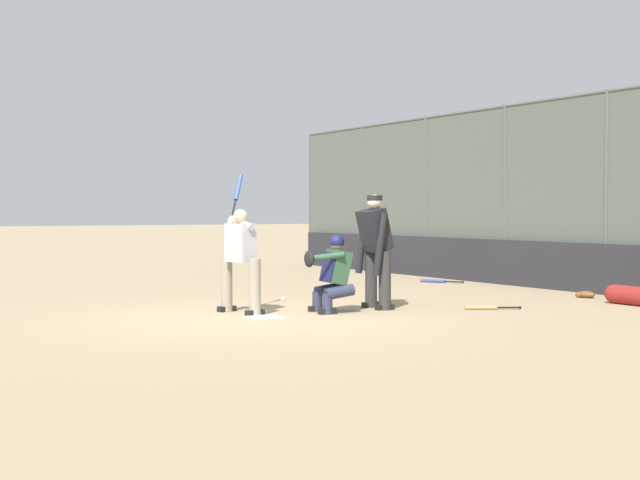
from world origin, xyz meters
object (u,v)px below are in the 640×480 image
(umpire_home, at_px, (375,247))
(batter_at_plate, at_px, (240,257))
(spare_bat_first_base_side, at_px, (436,281))
(catcher_behind_plate, at_px, (332,272))
(baseball_loose, at_px, (283,299))
(equipment_bag_dugout_side, at_px, (637,296))
(spare_bat_by_padding, at_px, (485,308))
(fielding_glove_on_dirt, at_px, (586,294))

(umpire_home, bearing_deg, batter_at_plate, 80.21)
(batter_at_plate, xyz_separation_m, spare_bat_first_base_side, (2.90, -5.86, -0.78))
(catcher_behind_plate, distance_m, baseball_loose, 1.86)
(spare_bat_first_base_side, relative_size, equipment_bag_dugout_side, 0.67)
(spare_bat_by_padding, bearing_deg, baseball_loose, -24.30)
(spare_bat_by_padding, distance_m, spare_bat_first_base_side, 5.04)
(catcher_behind_plate, distance_m, equipment_bag_dugout_side, 4.86)
(batter_at_plate, relative_size, spare_bat_by_padding, 2.67)
(catcher_behind_plate, xyz_separation_m, umpire_home, (0.08, -0.81, 0.34))
(spare_bat_by_padding, bearing_deg, catcher_behind_plate, 6.52)
(fielding_glove_on_dirt, bearing_deg, batter_at_plate, 81.20)
(spare_bat_by_padding, distance_m, baseball_loose, 3.31)
(spare_bat_first_base_side, distance_m, equipment_bag_dugout_side, 5.13)
(batter_at_plate, relative_size, equipment_bag_dugout_side, 1.71)
(fielding_glove_on_dirt, height_order, equipment_bag_dugout_side, equipment_bag_dugout_side)
(catcher_behind_plate, bearing_deg, batter_at_plate, 73.40)
(batter_at_plate, bearing_deg, catcher_behind_plate, -126.27)
(catcher_behind_plate, height_order, baseball_loose, catcher_behind_plate)
(umpire_home, xyz_separation_m, spare_bat_first_base_side, (3.39, -3.85, -0.89))
(catcher_behind_plate, distance_m, spare_bat_by_padding, 2.37)
(catcher_behind_plate, relative_size, umpire_home, 0.66)
(batter_at_plate, bearing_deg, spare_bat_by_padding, -124.61)
(catcher_behind_plate, xyz_separation_m, baseball_loose, (1.77, -0.16, -0.55))
(fielding_glove_on_dirt, distance_m, equipment_bag_dugout_side, 1.33)
(spare_bat_by_padding, distance_m, equipment_bag_dugout_side, 2.54)
(umpire_home, distance_m, equipment_bag_dugout_side, 4.19)
(catcher_behind_plate, bearing_deg, spare_bat_first_base_side, -44.66)
(equipment_bag_dugout_side, bearing_deg, fielding_glove_on_dirt, -12.62)
(spare_bat_first_base_side, bearing_deg, fielding_glove_on_dirt, 149.79)
(umpire_home, bearing_deg, spare_bat_by_padding, -122.35)
(batter_at_plate, bearing_deg, spare_bat_first_base_side, -74.64)
(umpire_home, distance_m, spare_bat_first_base_side, 5.20)
(spare_bat_by_padding, bearing_deg, equipment_bag_dugout_side, -168.51)
(fielding_glove_on_dirt, bearing_deg, catcher_behind_plate, 85.66)
(baseball_loose, height_order, equipment_bag_dugout_side, equipment_bag_dugout_side)
(fielding_glove_on_dirt, xyz_separation_m, equipment_bag_dugout_side, (-1.30, 0.29, 0.09))
(catcher_behind_plate, relative_size, baseball_loose, 15.28)
(spare_bat_first_base_side, height_order, fielding_glove_on_dirt, fielding_glove_on_dirt)
(spare_bat_by_padding, bearing_deg, umpire_home, -7.05)
(catcher_behind_plate, relative_size, fielding_glove_on_dirt, 3.50)
(catcher_behind_plate, relative_size, equipment_bag_dugout_side, 0.95)
(spare_bat_first_base_side, relative_size, baseball_loose, 10.76)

